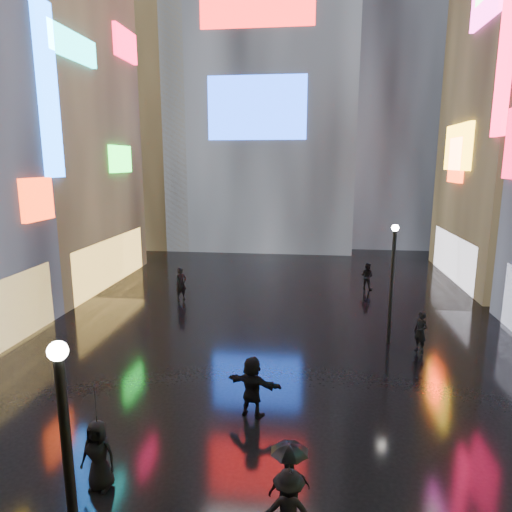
# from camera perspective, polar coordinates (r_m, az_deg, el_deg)

# --- Properties ---
(ground) EXTENTS (140.00, 140.00, 0.00)m
(ground) POSITION_cam_1_polar(r_m,az_deg,el_deg) (22.60, 2.51, -8.36)
(ground) COLOR black
(ground) RESTS_ON ground
(building_left_far) EXTENTS (10.28, 12.00, 22.00)m
(building_left_far) POSITION_cam_1_polar(r_m,az_deg,el_deg) (32.53, -26.92, 16.20)
(building_left_far) COLOR black
(building_left_far) RESTS_ON ground
(tower_main) EXTENTS (16.00, 14.20, 42.00)m
(tower_main) POSITION_cam_1_polar(r_m,az_deg,el_deg) (47.27, 1.29, 28.00)
(tower_main) COLOR black
(tower_main) RESTS_ON ground
(tower_flank_right) EXTENTS (12.00, 12.00, 34.00)m
(tower_flank_right) POSITION_cam_1_polar(r_m,az_deg,el_deg) (48.62, 16.92, 22.21)
(tower_flank_right) COLOR black
(tower_flank_right) RESTS_ON ground
(tower_flank_left) EXTENTS (10.00, 10.00, 26.00)m
(tower_flank_left) POSITION_cam_1_polar(r_m,az_deg,el_deg) (46.20, -13.44, 17.93)
(tower_flank_left) COLOR black
(tower_flank_left) RESTS_ON ground
(lamp_near) EXTENTS (0.30, 0.30, 5.20)m
(lamp_near) POSITION_cam_1_polar(r_m,az_deg,el_deg) (8.36, -22.27, -24.33)
(lamp_near) COLOR black
(lamp_near) RESTS_ON ground
(lamp_far) EXTENTS (0.30, 0.30, 5.20)m
(lamp_far) POSITION_cam_1_polar(r_m,az_deg,el_deg) (20.22, 16.66, -2.53)
(lamp_far) COLOR black
(lamp_far) RESTS_ON ground
(pedestrian_2) EXTENTS (1.14, 0.66, 1.75)m
(pedestrian_2) POSITION_cam_1_polar(r_m,az_deg,el_deg) (10.52, 4.08, -29.14)
(pedestrian_2) COLOR black
(pedestrian_2) RESTS_ON ground
(pedestrian_3) EXTENTS (1.00, 0.69, 1.58)m
(pedestrian_3) POSITION_cam_1_polar(r_m,az_deg,el_deg) (11.10, 4.19, -27.16)
(pedestrian_3) COLOR black
(pedestrian_3) RESTS_ON ground
(pedestrian_4) EXTENTS (0.88, 0.60, 1.75)m
(pedestrian_4) POSITION_cam_1_polar(r_m,az_deg,el_deg) (12.47, -19.10, -22.47)
(pedestrian_4) COLOR black
(pedestrian_4) RESTS_ON ground
(pedestrian_5) EXTENTS (1.88, 1.07, 1.93)m
(pedestrian_5) POSITION_cam_1_polar(r_m,az_deg,el_deg) (14.58, -0.47, -16.01)
(pedestrian_5) COLOR black
(pedestrian_5) RESTS_ON ground
(pedestrian_6) EXTENTS (0.79, 0.80, 1.85)m
(pedestrian_6) POSITION_cam_1_polar(r_m,az_deg,el_deg) (26.30, -9.34, -3.48)
(pedestrian_6) COLOR black
(pedestrian_6) RESTS_ON ground
(pedestrian_7) EXTENTS (0.99, 0.94, 1.62)m
(pedestrian_7) POSITION_cam_1_polar(r_m,az_deg,el_deg) (29.01, 13.71, -2.46)
(pedestrian_7) COLOR black
(pedestrian_7) RESTS_ON ground
(umbrella_1) EXTENTS (1.04, 1.04, 0.65)m
(umbrella_1) POSITION_cam_1_polar(r_m,az_deg,el_deg) (9.77, 4.19, -23.82)
(umbrella_1) COLOR black
(umbrella_1) RESTS_ON pedestrian_2
(umbrella_2) EXTENTS (1.47, 1.48, 0.96)m
(umbrella_2) POSITION_cam_1_polar(r_m,az_deg,el_deg) (11.77, -19.56, -16.97)
(umbrella_2) COLOR black
(umbrella_2) RESTS_ON pedestrian_4
(pedestrian_8) EXTENTS (0.69, 0.75, 1.72)m
(pedestrian_8) POSITION_cam_1_polar(r_m,az_deg,el_deg) (20.26, 19.88, -8.89)
(pedestrian_8) COLOR black
(pedestrian_8) RESTS_ON ground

